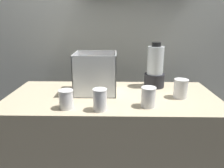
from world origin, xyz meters
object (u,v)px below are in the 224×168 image
object	(u,v)px
blender_pitcher	(155,69)
juice_cup_beet_right	(181,89)
juice_cup_pomegranate_far_left	(66,100)
juice_cup_orange_left	(100,101)
carrot_display_bin	(96,81)
juice_cup_beet_middle	(148,98)

from	to	relation	value
blender_pitcher	juice_cup_beet_right	distance (m)	0.28
blender_pitcher	juice_cup_beet_right	bearing A→B (deg)	-60.96
juice_cup_pomegranate_far_left	juice_cup_orange_left	world-z (taller)	juice_cup_orange_left
juice_cup_beet_right	carrot_display_bin	bearing A→B (deg)	170.32
juice_cup_beet_right	juice_cup_beet_middle	bearing A→B (deg)	-146.78
blender_pitcher	juice_cup_pomegranate_far_left	size ratio (longest dim) A/B	3.02
juice_cup_pomegranate_far_left	carrot_display_bin	bearing A→B (deg)	62.10
blender_pitcher	juice_cup_pomegranate_far_left	world-z (taller)	blender_pitcher
carrot_display_bin	blender_pitcher	size ratio (longest dim) A/B	0.84
juice_cup_pomegranate_far_left	juice_cup_beet_right	world-z (taller)	juice_cup_beet_right
juice_cup_orange_left	juice_cup_beet_right	xyz separation A→B (m)	(0.51, 0.21, 0.00)
blender_pitcher	juice_cup_pomegranate_far_left	bearing A→B (deg)	-143.77
juice_cup_beet_right	blender_pitcher	bearing A→B (deg)	119.04
juice_cup_beet_middle	juice_cup_orange_left	bearing A→B (deg)	-168.20
carrot_display_bin	juice_cup_beet_middle	xyz separation A→B (m)	(0.32, -0.25, -0.03)
blender_pitcher	juice_cup_beet_middle	xyz separation A→B (m)	(-0.10, -0.38, -0.08)
blender_pitcher	juice_cup_beet_middle	bearing A→B (deg)	-104.67
carrot_display_bin	juice_cup_beet_right	world-z (taller)	carrot_display_bin
carrot_display_bin	juice_cup_pomegranate_far_left	xyz separation A→B (m)	(-0.15, -0.28, -0.03)
carrot_display_bin	juice_cup_pomegranate_far_left	bearing A→B (deg)	-117.90
carrot_display_bin	juice_cup_beet_right	bearing A→B (deg)	-9.68
juice_cup_pomegranate_far_left	juice_cup_beet_right	size ratio (longest dim) A/B	0.89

